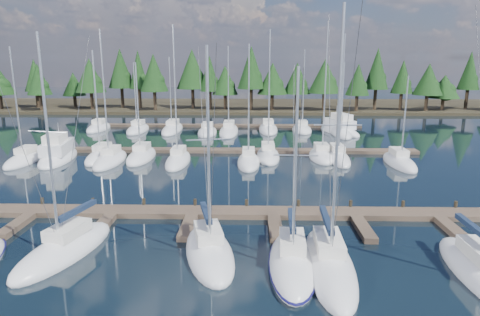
{
  "coord_description": "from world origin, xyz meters",
  "views": [
    {
      "loc": [
        4.27,
        -12.35,
        11.57
      ],
      "look_at": [
        3.41,
        22.0,
        3.48
      ],
      "focal_mm": 32.0,
      "sensor_mm": 36.0,
      "label": 1
    }
  ],
  "objects_px": {
    "front_sailboat_3": "(209,251)",
    "front_sailboat_5": "(329,263)",
    "front_sailboat_4": "(292,262)",
    "motor_yacht_right": "(339,129)",
    "motor_yacht_left": "(58,155)",
    "main_dock": "(192,215)",
    "front_sailboat_2": "(65,249)"
  },
  "relations": [
    {
      "from": "front_sailboat_2",
      "to": "motor_yacht_left",
      "type": "distance_m",
      "value": 26.72
    },
    {
      "from": "front_sailboat_3",
      "to": "motor_yacht_right",
      "type": "xyz_separation_m",
      "value": [
        16.49,
        43.62,
        0.26
      ]
    },
    {
      "from": "motor_yacht_right",
      "to": "motor_yacht_left",
      "type": "bearing_deg",
      "value": -152.18
    },
    {
      "from": "front_sailboat_2",
      "to": "front_sailboat_5",
      "type": "height_order",
      "value": "front_sailboat_5"
    },
    {
      "from": "front_sailboat_4",
      "to": "motor_yacht_left",
      "type": "distance_m",
      "value": 35.62
    },
    {
      "from": "front_sailboat_2",
      "to": "front_sailboat_4",
      "type": "height_order",
      "value": "front_sailboat_2"
    },
    {
      "from": "main_dock",
      "to": "front_sailboat_4",
      "type": "relative_size",
      "value": 3.68
    },
    {
      "from": "main_dock",
      "to": "front_sailboat_2",
      "type": "relative_size",
      "value": 3.21
    },
    {
      "from": "motor_yacht_right",
      "to": "front_sailboat_4",
      "type": "bearing_deg",
      "value": -104.6
    },
    {
      "from": "motor_yacht_left",
      "to": "main_dock",
      "type": "bearing_deg",
      "value": -45.1
    },
    {
      "from": "front_sailboat_3",
      "to": "front_sailboat_5",
      "type": "bearing_deg",
      "value": -10.78
    },
    {
      "from": "front_sailboat_4",
      "to": "front_sailboat_3",
      "type": "bearing_deg",
      "value": 165.95
    },
    {
      "from": "front_sailboat_2",
      "to": "front_sailboat_5",
      "type": "xyz_separation_m",
      "value": [
        15.65,
        -1.44,
        0.0
      ]
    },
    {
      "from": "front_sailboat_2",
      "to": "front_sailboat_4",
      "type": "relative_size",
      "value": 1.15
    },
    {
      "from": "motor_yacht_left",
      "to": "motor_yacht_right",
      "type": "relative_size",
      "value": 0.99
    },
    {
      "from": "front_sailboat_3",
      "to": "motor_yacht_right",
      "type": "bearing_deg",
      "value": 69.29
    },
    {
      "from": "front_sailboat_2",
      "to": "motor_yacht_right",
      "type": "relative_size",
      "value": 1.3
    },
    {
      "from": "front_sailboat_2",
      "to": "front_sailboat_3",
      "type": "relative_size",
      "value": 1.05
    },
    {
      "from": "main_dock",
      "to": "front_sailboat_4",
      "type": "xyz_separation_m",
      "value": [
        6.66,
        -7.43,
        0.07
      ]
    },
    {
      "from": "front_sailboat_3",
      "to": "motor_yacht_right",
      "type": "relative_size",
      "value": 1.23
    },
    {
      "from": "main_dock",
      "to": "front_sailboat_2",
      "type": "xyz_separation_m",
      "value": [
        -6.91,
        -6.09,
        0.08
      ]
    },
    {
      "from": "front_sailboat_3",
      "to": "motor_yacht_right",
      "type": "height_order",
      "value": "front_sailboat_3"
    },
    {
      "from": "main_dock",
      "to": "motor_yacht_left",
      "type": "height_order",
      "value": "motor_yacht_left"
    },
    {
      "from": "motor_yacht_left",
      "to": "motor_yacht_right",
      "type": "bearing_deg",
      "value": 27.82
    },
    {
      "from": "front_sailboat_4",
      "to": "motor_yacht_right",
      "type": "bearing_deg",
      "value": 75.4
    },
    {
      "from": "main_dock",
      "to": "motor_yacht_right",
      "type": "distance_m",
      "value": 41.66
    },
    {
      "from": "front_sailboat_3",
      "to": "motor_yacht_left",
      "type": "bearing_deg",
      "value": 129.29
    },
    {
      "from": "main_dock",
      "to": "front_sailboat_3",
      "type": "relative_size",
      "value": 3.38
    },
    {
      "from": "front_sailboat_5",
      "to": "motor_yacht_left",
      "type": "xyz_separation_m",
      "value": [
        -26.83,
        25.7,
        0.26
      ]
    },
    {
      "from": "front_sailboat_4",
      "to": "motor_yacht_right",
      "type": "xyz_separation_m",
      "value": [
        11.68,
        44.83,
        0.27
      ]
    },
    {
      "from": "main_dock",
      "to": "motor_yacht_left",
      "type": "relative_size",
      "value": 4.19
    },
    {
      "from": "motor_yacht_right",
      "to": "main_dock",
      "type": "bearing_deg",
      "value": -116.12
    }
  ]
}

